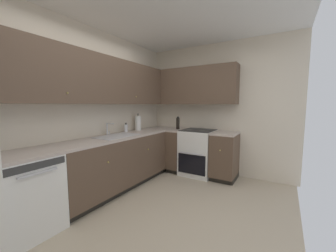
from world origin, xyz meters
The scene contains 16 objects.
ground_plane centered at (0.00, 0.00, -0.01)m, with size 4.09×2.89×0.02m, color #BCAD93.
wall_back centered at (0.00, 1.47, 1.30)m, with size 4.19×0.05×2.60m, color beige.
wall_right centered at (2.07, 0.00, 1.30)m, with size 0.05×2.99×2.60m, color beige.
dishwasher centered at (-0.94, 1.15, 0.43)m, with size 0.60×0.63×0.85m.
lower_cabinets_back centered at (0.41, 1.15, 0.43)m, with size 2.08×0.62×0.85m.
countertop_back centered at (0.40, 1.15, 0.87)m, with size 3.28×0.60×0.04m, color #B7A89E.
lower_cabinets_right centered at (1.75, 0.10, 0.43)m, with size 0.62×1.33×0.85m.
countertop_right centered at (1.74, 0.10, 0.87)m, with size 0.60×1.33×0.03m.
oven_range centered at (1.76, 0.26, 0.45)m, with size 0.68×0.62×1.04m.
upper_cabinets_back centered at (0.24, 1.29, 1.77)m, with size 2.96×0.34×0.73m.
upper_cabinets_right centered at (1.88, 0.50, 1.77)m, with size 0.32×1.88×0.73m.
sink centered at (0.41, 1.12, 0.85)m, with size 0.71×0.40×0.10m.
faucet centered at (0.41, 1.32, 1.01)m, with size 0.07×0.16×0.21m.
soap_bottle centered at (0.84, 1.33, 0.96)m, with size 0.07×0.07×0.17m.
paper_towel_roll centered at (1.17, 1.31, 1.03)m, with size 0.11×0.11×0.34m.
oil_bottle centered at (1.74, 0.71, 1.01)m, with size 0.07×0.07×0.26m.
Camera 1 is at (-1.89, -1.21, 1.39)m, focal length 21.14 mm.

